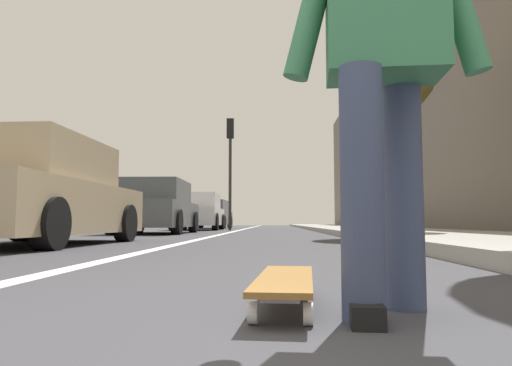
{
  "coord_description": "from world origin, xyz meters",
  "views": [
    {
      "loc": [
        -0.75,
        -0.19,
        0.31
      ],
      "look_at": [
        8.18,
        0.15,
        1.05
      ],
      "focal_mm": 33.53,
      "sensor_mm": 36.0,
      "label": 1
    }
  ],
  "objects_px": {
    "traffic_light": "(230,153)",
    "skateboard": "(285,282)",
    "street_tree_mid": "(388,71)",
    "skater_person": "(383,45)",
    "parked_car_end": "(211,215)",
    "parked_car_far": "(199,212)",
    "parked_car_near": "(33,195)",
    "parked_car_mid": "(156,208)"
  },
  "relations": [
    {
      "from": "parked_car_near",
      "to": "traffic_light",
      "type": "relative_size",
      "value": 0.9
    },
    {
      "from": "parked_car_near",
      "to": "skater_person",
      "type": "bearing_deg",
      "value": -142.33
    },
    {
      "from": "parked_car_far",
      "to": "traffic_light",
      "type": "height_order",
      "value": "traffic_light"
    },
    {
      "from": "skateboard",
      "to": "traffic_light",
      "type": "height_order",
      "value": "traffic_light"
    },
    {
      "from": "parked_car_mid",
      "to": "skateboard",
      "type": "bearing_deg",
      "value": -163.67
    },
    {
      "from": "parked_car_mid",
      "to": "parked_car_end",
      "type": "bearing_deg",
      "value": 0.13
    },
    {
      "from": "traffic_light",
      "to": "parked_car_near",
      "type": "bearing_deg",
      "value": 172.92
    },
    {
      "from": "traffic_light",
      "to": "street_tree_mid",
      "type": "distance_m",
      "value": 9.43
    },
    {
      "from": "traffic_light",
      "to": "skateboard",
      "type": "bearing_deg",
      "value": -173.98
    },
    {
      "from": "skateboard",
      "to": "street_tree_mid",
      "type": "distance_m",
      "value": 10.04
    },
    {
      "from": "parked_car_end",
      "to": "traffic_light",
      "type": "height_order",
      "value": "traffic_light"
    },
    {
      "from": "parked_car_mid",
      "to": "parked_car_end",
      "type": "height_order",
      "value": "same"
    },
    {
      "from": "skateboard",
      "to": "parked_car_far",
      "type": "distance_m",
      "value": 18.22
    },
    {
      "from": "skateboard",
      "to": "parked_car_far",
      "type": "bearing_deg",
      "value": 10.09
    },
    {
      "from": "skateboard",
      "to": "street_tree_mid",
      "type": "relative_size",
      "value": 0.17
    },
    {
      "from": "traffic_light",
      "to": "street_tree_mid",
      "type": "bearing_deg",
      "value": -152.12
    },
    {
      "from": "parked_car_mid",
      "to": "parked_car_near",
      "type": "bearing_deg",
      "value": 179.93
    },
    {
      "from": "skater_person",
      "to": "street_tree_mid",
      "type": "height_order",
      "value": "street_tree_mid"
    },
    {
      "from": "parked_car_near",
      "to": "skateboard",
      "type": "bearing_deg",
      "value": -144.14
    },
    {
      "from": "traffic_light",
      "to": "parked_car_far",
      "type": "bearing_deg",
      "value": 65.31
    },
    {
      "from": "skateboard",
      "to": "parked_car_mid",
      "type": "height_order",
      "value": "parked_car_mid"
    },
    {
      "from": "skater_person",
      "to": "parked_car_mid",
      "type": "distance_m",
      "value": 12.27
    },
    {
      "from": "parked_car_far",
      "to": "traffic_light",
      "type": "relative_size",
      "value": 0.97
    },
    {
      "from": "parked_car_near",
      "to": "street_tree_mid",
      "type": "relative_size",
      "value": 0.83
    },
    {
      "from": "skater_person",
      "to": "parked_car_far",
      "type": "relative_size",
      "value": 0.38
    },
    {
      "from": "parked_car_near",
      "to": "parked_car_far",
      "type": "xyz_separation_m",
      "value": [
        13.24,
        -0.2,
        0.03
      ]
    },
    {
      "from": "skater_person",
      "to": "traffic_light",
      "type": "height_order",
      "value": "traffic_light"
    },
    {
      "from": "skateboard",
      "to": "parked_car_near",
      "type": "height_order",
      "value": "parked_car_near"
    },
    {
      "from": "skateboard",
      "to": "parked_car_mid",
      "type": "distance_m",
      "value": 12.04
    },
    {
      "from": "parked_car_mid",
      "to": "street_tree_mid",
      "type": "bearing_deg",
      "value": -113.21
    },
    {
      "from": "traffic_light",
      "to": "skater_person",
      "type": "bearing_deg",
      "value": -172.91
    },
    {
      "from": "skater_person",
      "to": "traffic_light",
      "type": "xyz_separation_m",
      "value": [
        17.45,
        2.17,
        2.17
      ]
    },
    {
      "from": "parked_car_near",
      "to": "parked_car_mid",
      "type": "distance_m",
      "value": 6.85
    },
    {
      "from": "traffic_light",
      "to": "street_tree_mid",
      "type": "height_order",
      "value": "street_tree_mid"
    },
    {
      "from": "parked_car_far",
      "to": "parked_car_near",
      "type": "bearing_deg",
      "value": 179.14
    },
    {
      "from": "skateboard",
      "to": "parked_car_end",
      "type": "distance_m",
      "value": 23.9
    },
    {
      "from": "parked_car_end",
      "to": "street_tree_mid",
      "type": "height_order",
      "value": "street_tree_mid"
    },
    {
      "from": "parked_car_near",
      "to": "parked_car_end",
      "type": "bearing_deg",
      "value": 0.06
    },
    {
      "from": "skater_person",
      "to": "parked_car_end",
      "type": "height_order",
      "value": "skater_person"
    },
    {
      "from": "skateboard",
      "to": "street_tree_mid",
      "type": "xyz_separation_m",
      "value": [
        8.99,
        -2.57,
        3.67
      ]
    },
    {
      "from": "parked_car_end",
      "to": "traffic_light",
      "type": "relative_size",
      "value": 0.92
    },
    {
      "from": "skater_person",
      "to": "parked_car_near",
      "type": "distance_m",
      "value": 6.12
    }
  ]
}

